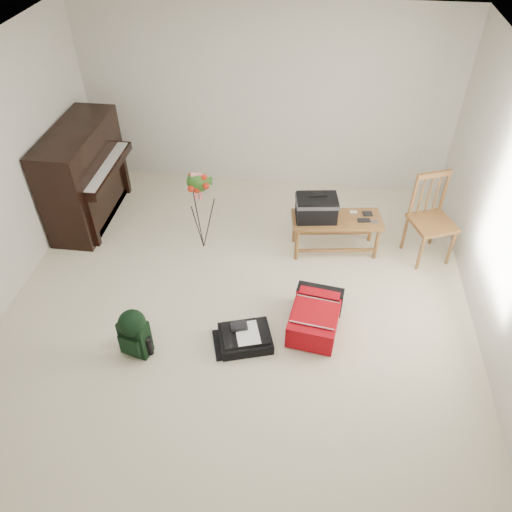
# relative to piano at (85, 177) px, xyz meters

# --- Properties ---
(floor) EXTENTS (5.00, 5.50, 0.01)m
(floor) POSITION_rel_piano_xyz_m (2.19, -1.60, -0.60)
(floor) COLOR beige
(floor) RESTS_ON ground
(ceiling) EXTENTS (5.00, 5.50, 0.01)m
(ceiling) POSITION_rel_piano_xyz_m (2.19, -1.60, 1.90)
(ceiling) COLOR white
(ceiling) RESTS_ON wall_back
(wall_back) EXTENTS (5.00, 0.04, 2.50)m
(wall_back) POSITION_rel_piano_xyz_m (2.19, 1.15, 0.65)
(wall_back) COLOR beige
(wall_back) RESTS_ON floor
(piano) EXTENTS (0.71, 1.50, 1.25)m
(piano) POSITION_rel_piano_xyz_m (0.00, 0.00, 0.00)
(piano) COLOR black
(piano) RESTS_ON floor
(bench) EXTENTS (1.11, 0.57, 0.81)m
(bench) POSITION_rel_piano_xyz_m (3.03, -0.32, -0.02)
(bench) COLOR olive
(bench) RESTS_ON floor
(dining_chair) EXTENTS (0.60, 0.60, 1.06)m
(dining_chair) POSITION_rel_piano_xyz_m (4.30, -0.27, -0.08)
(dining_chair) COLOR olive
(dining_chair) RESTS_ON floor
(red_suitcase) EXTENTS (0.57, 0.77, 0.30)m
(red_suitcase) POSITION_rel_piano_xyz_m (3.01, -1.58, -0.44)
(red_suitcase) COLOR #AC070A
(red_suitcase) RESTS_ON floor
(black_duffel) EXTENTS (0.61, 0.55, 0.22)m
(black_duffel) POSITION_rel_piano_xyz_m (2.33, -1.92, -0.52)
(black_duffel) COLOR black
(black_duffel) RESTS_ON floor
(green_backpack) EXTENTS (0.31, 0.29, 0.55)m
(green_backpack) POSITION_rel_piano_xyz_m (1.28, -2.17, -0.30)
(green_backpack) COLOR black
(green_backpack) RESTS_ON floor
(flower_stand) EXTENTS (0.39, 0.39, 1.09)m
(flower_stand) POSITION_rel_piano_xyz_m (1.60, -0.47, -0.07)
(flower_stand) COLOR black
(flower_stand) RESTS_ON floor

